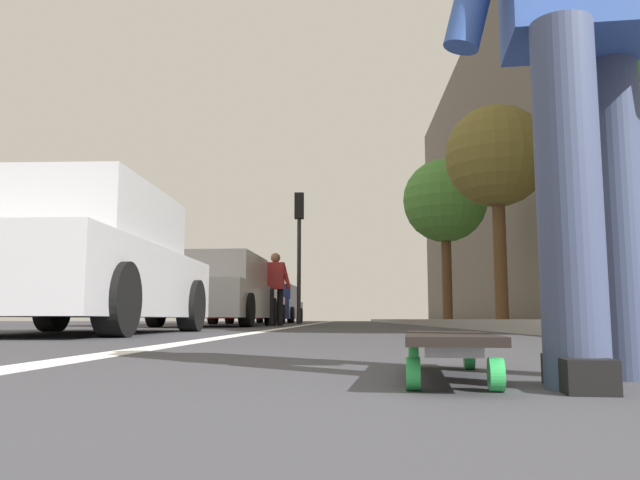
{
  "coord_description": "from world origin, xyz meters",
  "views": [
    {
      "loc": [
        -0.75,
        0.21,
        0.15
      ],
      "look_at": [
        9.2,
        0.6,
        1.39
      ],
      "focal_mm": 35.62,
      "sensor_mm": 36.0,
      "label": 1
    }
  ],
  "objects_px": {
    "parked_car_mid": "(219,292)",
    "parked_car_far": "(249,301)",
    "street_tree_far": "(445,201)",
    "parked_car_near": "(79,265)",
    "street_tree_mid": "(497,158)",
    "pedestrian_distant": "(275,284)",
    "traffic_light": "(299,233)",
    "skateboard": "(446,341)",
    "parked_car_end": "(274,305)"
  },
  "relations": [
    {
      "from": "parked_car_mid",
      "to": "parked_car_far",
      "type": "distance_m",
      "value": 5.9
    },
    {
      "from": "parked_car_far",
      "to": "street_tree_far",
      "type": "bearing_deg",
      "value": -94.25
    },
    {
      "from": "parked_car_near",
      "to": "street_tree_mid",
      "type": "bearing_deg",
      "value": -44.06
    },
    {
      "from": "street_tree_far",
      "to": "pedestrian_distant",
      "type": "bearing_deg",
      "value": 132.83
    },
    {
      "from": "street_tree_mid",
      "to": "traffic_light",
      "type": "bearing_deg",
      "value": 32.51
    },
    {
      "from": "parked_car_near",
      "to": "parked_car_far",
      "type": "relative_size",
      "value": 0.98
    },
    {
      "from": "parked_car_mid",
      "to": "parked_car_far",
      "type": "relative_size",
      "value": 1.12
    },
    {
      "from": "parked_car_far",
      "to": "traffic_light",
      "type": "xyz_separation_m",
      "value": [
        -0.0,
        -1.5,
        2.08
      ]
    },
    {
      "from": "traffic_light",
      "to": "pedestrian_distant",
      "type": "height_order",
      "value": "traffic_light"
    },
    {
      "from": "skateboard",
      "to": "street_tree_mid",
      "type": "height_order",
      "value": "street_tree_mid"
    },
    {
      "from": "parked_car_near",
      "to": "street_tree_mid",
      "type": "relative_size",
      "value": 0.93
    },
    {
      "from": "pedestrian_distant",
      "to": "street_tree_mid",
      "type": "bearing_deg",
      "value": -115.65
    },
    {
      "from": "parked_car_end",
      "to": "traffic_light",
      "type": "height_order",
      "value": "traffic_light"
    },
    {
      "from": "parked_car_near",
      "to": "street_tree_mid",
      "type": "height_order",
      "value": "street_tree_mid"
    },
    {
      "from": "street_tree_far",
      "to": "traffic_light",
      "type": "bearing_deg",
      "value": 84.32
    },
    {
      "from": "street_tree_far",
      "to": "parked_car_end",
      "type": "bearing_deg",
      "value": 42.43
    },
    {
      "from": "parked_car_far",
      "to": "street_tree_far",
      "type": "relative_size",
      "value": 0.85
    },
    {
      "from": "parked_car_end",
      "to": "parked_car_mid",
      "type": "bearing_deg",
      "value": -179.29
    },
    {
      "from": "parked_car_near",
      "to": "parked_car_far",
      "type": "height_order",
      "value": "same"
    },
    {
      "from": "parked_car_near",
      "to": "street_tree_far",
      "type": "bearing_deg",
      "value": -24.82
    },
    {
      "from": "parked_car_near",
      "to": "traffic_light",
      "type": "distance_m",
      "value": 13.03
    },
    {
      "from": "parked_car_near",
      "to": "parked_car_end",
      "type": "relative_size",
      "value": 0.89
    },
    {
      "from": "street_tree_mid",
      "to": "street_tree_far",
      "type": "distance_m",
      "value": 6.46
    },
    {
      "from": "traffic_light",
      "to": "parked_car_mid",
      "type": "bearing_deg",
      "value": 167.98
    },
    {
      "from": "pedestrian_distant",
      "to": "parked_car_near",
      "type": "bearing_deg",
      "value": 172.06
    },
    {
      "from": "street_tree_mid",
      "to": "pedestrian_distant",
      "type": "height_order",
      "value": "street_tree_mid"
    },
    {
      "from": "skateboard",
      "to": "traffic_light",
      "type": "xyz_separation_m",
      "value": [
        17.51,
        1.66,
        2.69
      ]
    },
    {
      "from": "street_tree_far",
      "to": "parked_car_mid",
      "type": "bearing_deg",
      "value": 134.02
    },
    {
      "from": "parked_car_near",
      "to": "parked_car_mid",
      "type": "height_order",
      "value": "parked_car_mid"
    },
    {
      "from": "traffic_light",
      "to": "parked_car_near",
      "type": "bearing_deg",
      "value": 174.08
    },
    {
      "from": "parked_car_end",
      "to": "street_tree_far",
      "type": "height_order",
      "value": "street_tree_far"
    },
    {
      "from": "street_tree_mid",
      "to": "parked_car_end",
      "type": "bearing_deg",
      "value": 24.37
    },
    {
      "from": "street_tree_far",
      "to": "street_tree_mid",
      "type": "bearing_deg",
      "value": 180.0
    },
    {
      "from": "parked_car_mid",
      "to": "street_tree_far",
      "type": "distance_m",
      "value": 8.38
    },
    {
      "from": "parked_car_far",
      "to": "parked_car_end",
      "type": "height_order",
      "value": "parked_car_far"
    },
    {
      "from": "skateboard",
      "to": "traffic_light",
      "type": "distance_m",
      "value": 17.79
    },
    {
      "from": "parked_car_mid",
      "to": "traffic_light",
      "type": "height_order",
      "value": "traffic_light"
    },
    {
      "from": "parked_car_far",
      "to": "street_tree_mid",
      "type": "xyz_separation_m",
      "value": [
        -6.89,
        -5.89,
        2.59
      ]
    },
    {
      "from": "parked_car_mid",
      "to": "street_tree_far",
      "type": "bearing_deg",
      "value": -45.98
    },
    {
      "from": "parked_car_end",
      "to": "street_tree_far",
      "type": "bearing_deg",
      "value": -137.57
    },
    {
      "from": "parked_car_mid",
      "to": "street_tree_far",
      "type": "xyz_separation_m",
      "value": [
        5.46,
        -5.65,
        2.92
      ]
    },
    {
      "from": "parked_car_near",
      "to": "parked_car_end",
      "type": "distance_m",
      "value": 18.7
    },
    {
      "from": "parked_car_mid",
      "to": "street_tree_mid",
      "type": "distance_m",
      "value": 6.29
    },
    {
      "from": "parked_car_near",
      "to": "parked_car_end",
      "type": "xyz_separation_m",
      "value": [
        18.7,
        0.08,
        -0.01
      ]
    },
    {
      "from": "parked_car_near",
      "to": "parked_car_mid",
      "type": "distance_m",
      "value": 6.91
    },
    {
      "from": "parked_car_mid",
      "to": "traffic_light",
      "type": "distance_m",
      "value": 6.37
    },
    {
      "from": "parked_car_mid",
      "to": "pedestrian_distant",
      "type": "relative_size",
      "value": 2.8
    },
    {
      "from": "parked_car_mid",
      "to": "parked_car_far",
      "type": "height_order",
      "value": "parked_car_mid"
    },
    {
      "from": "traffic_light",
      "to": "parked_car_end",
      "type": "bearing_deg",
      "value": 13.37
    },
    {
      "from": "parked_car_far",
      "to": "pedestrian_distant",
      "type": "height_order",
      "value": "pedestrian_distant"
    }
  ]
}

